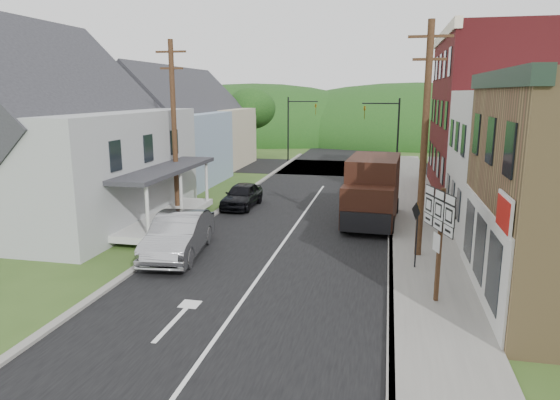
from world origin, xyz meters
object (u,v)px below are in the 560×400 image
Objects in this scene: delivery_van at (372,191)px; warning_sign at (416,226)px; dark_sedan at (242,196)px; route_sign_cluster at (439,229)px; silver_sedan at (179,236)px.

warning_sign is (1.78, -6.66, 0.06)m from delivery_van.
dark_sedan is 0.67× the size of delivery_van.
delivery_van is at bearing 81.99° from warning_sign.
dark_sedan is 15.13m from route_sign_cluster.
route_sign_cluster reaches higher than warning_sign.
silver_sedan is 0.86× the size of delivery_van.
silver_sedan is 8.82m from dark_sedan.
route_sign_cluster is (9.58, -2.78, 1.59)m from silver_sedan.
route_sign_cluster is (2.25, -9.63, 0.78)m from delivery_van.
warning_sign is at bearing -6.09° from silver_sedan.
dark_sedan is at bearing 113.54° from warning_sign.
route_sign_cluster is at bearing -104.11° from warning_sign.
warning_sign is (-0.47, 2.97, -0.72)m from route_sign_cluster.
silver_sedan is 1.46× the size of route_sign_cluster.
dark_sedan is at bearing 110.92° from route_sign_cluster.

